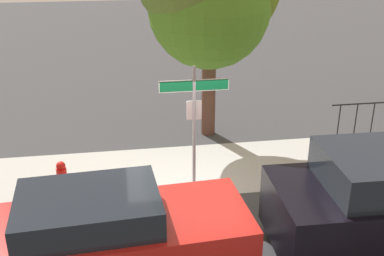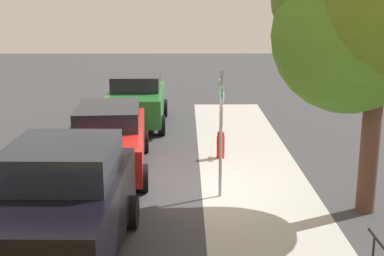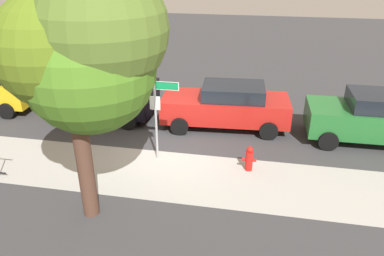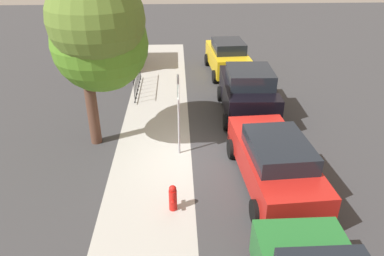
{
  "view_description": "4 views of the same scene",
  "coord_description": "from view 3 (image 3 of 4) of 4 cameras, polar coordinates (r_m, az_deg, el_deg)",
  "views": [
    {
      "loc": [
        -1.25,
        -8.85,
        5.44
      ],
      "look_at": [
        0.32,
        1.23,
        1.11
      ],
      "focal_mm": 44.81,
      "sensor_mm": 36.0,
      "label": 1
    },
    {
      "loc": [
        11.25,
        -0.36,
        4.34
      ],
      "look_at": [
        -0.94,
        -0.21,
        1.28
      ],
      "focal_mm": 49.17,
      "sensor_mm": 36.0,
      "label": 2
    },
    {
      "loc": [
        -2.71,
        10.06,
        5.84
      ],
      "look_at": [
        -0.97,
        0.9,
        1.38
      ],
      "focal_mm": 34.16,
      "sensor_mm": 36.0,
      "label": 3
    },
    {
      "loc": [
        -10.37,
        0.41,
        6.63
      ],
      "look_at": [
        -0.27,
        -0.01,
        1.22
      ],
      "focal_mm": 34.16,
      "sensor_mm": 36.0,
      "label": 4
    }
  ],
  "objects": [
    {
      "name": "street_sign",
      "position": [
        10.83,
        -5.79,
        4.24
      ],
      "size": [
        1.45,
        0.07,
        2.82
      ],
      "color": "#9EA0A5",
      "rests_on": "ground_plane"
    },
    {
      "name": "car_green",
      "position": [
        13.64,
        26.1,
        1.53
      ],
      "size": [
        4.03,
        2.07,
        1.73
      ],
      "rotation": [
        0.0,
        0.0,
        0.01
      ],
      "color": "#22682C",
      "rests_on": "ground_plane"
    },
    {
      "name": "car_black",
      "position": [
        14.61,
        -13.73,
        5.48
      ],
      "size": [
        4.13,
        2.24,
        2.01
      ],
      "rotation": [
        0.0,
        0.0,
        -0.03
      ],
      "color": "black",
      "rests_on": "ground_plane"
    },
    {
      "name": "shade_tree",
      "position": [
        8.32,
        -16.76,
        11.8
      ],
      "size": [
        3.65,
        3.07,
        5.86
      ],
      "color": "brown",
      "rests_on": "ground_plane"
    },
    {
      "name": "fire_hydrant",
      "position": [
        10.92,
        8.93,
        -4.73
      ],
      "size": [
        0.42,
        0.22,
        0.78
      ],
      "color": "red",
      "rests_on": "ground_plane"
    },
    {
      "name": "car_red",
      "position": [
        13.4,
        5.42,
        3.57
      ],
      "size": [
        4.68,
        2.24,
        1.63
      ],
      "rotation": [
        0.0,
        0.0,
        0.07
      ],
      "color": "#B41C17",
      "rests_on": "ground_plane"
    },
    {
      "name": "ground_plane",
      "position": [
        11.94,
        -3.79,
        -3.75
      ],
      "size": [
        60.0,
        60.0,
        0.0
      ],
      "primitive_type": "plane",
      "color": "#38383A"
    },
    {
      "name": "sidewalk_strip",
      "position": [
        11.53,
        -15.13,
        -5.82
      ],
      "size": [
        24.0,
        2.6,
        0.0
      ],
      "primitive_type": "cube",
      "color": "#A6A49F",
      "rests_on": "ground_plane"
    }
  ]
}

